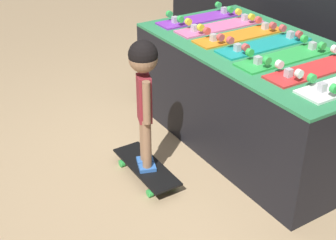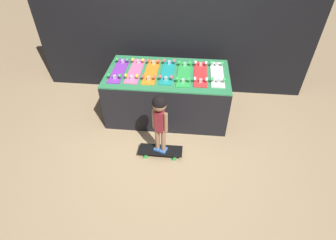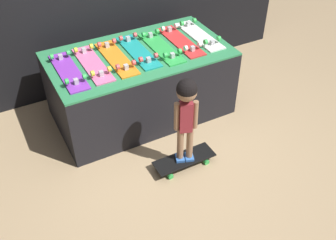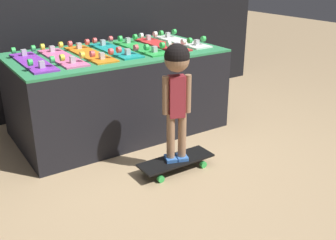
{
  "view_description": "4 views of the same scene",
  "coord_description": "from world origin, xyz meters",
  "px_view_note": "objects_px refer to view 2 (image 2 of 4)",
  "views": [
    {
      "loc": [
        2.3,
        -1.53,
        1.94
      ],
      "look_at": [
        -0.04,
        -0.07,
        0.37
      ],
      "focal_mm": 50.0,
      "sensor_mm": 36.0,
      "label": 1
    },
    {
      "loc": [
        0.35,
        -2.78,
        2.73
      ],
      "look_at": [
        0.07,
        0.02,
        0.39
      ],
      "focal_mm": 28.0,
      "sensor_mm": 36.0,
      "label": 2
    },
    {
      "loc": [
        -1.41,
        -2.56,
        2.76
      ],
      "look_at": [
        -0.08,
        -0.1,
        0.47
      ],
      "focal_mm": 42.0,
      "sensor_mm": 36.0,
      "label": 3
    },
    {
      "loc": [
        -1.54,
        -2.48,
        1.51
      ],
      "look_at": [
        0.03,
        -0.12,
        0.36
      ],
      "focal_mm": 42.0,
      "sensor_mm": 36.0,
      "label": 4
    }
  ],
  "objects_px": {
    "skateboard_purple_on_rack": "(119,70)",
    "child": "(160,114)",
    "skateboard_teal_on_rack": "(168,71)",
    "skateboard_on_floor": "(161,151)",
    "skateboard_orange_on_rack": "(151,71)",
    "skateboard_pink_on_rack": "(135,70)",
    "skateboard_red_on_rack": "(201,73)",
    "skateboard_white_on_rack": "(217,74)",
    "skateboard_green_on_rack": "(184,73)"
  },
  "relations": [
    {
      "from": "skateboard_purple_on_rack",
      "to": "child",
      "type": "height_order",
      "value": "child"
    },
    {
      "from": "skateboard_teal_on_rack",
      "to": "skateboard_on_floor",
      "type": "distance_m",
      "value": 1.2
    },
    {
      "from": "skateboard_purple_on_rack",
      "to": "skateboard_on_floor",
      "type": "bearing_deg",
      "value": -51.92
    },
    {
      "from": "skateboard_orange_on_rack",
      "to": "skateboard_teal_on_rack",
      "type": "relative_size",
      "value": 1.0
    },
    {
      "from": "skateboard_pink_on_rack",
      "to": "skateboard_teal_on_rack",
      "type": "height_order",
      "value": "same"
    },
    {
      "from": "skateboard_teal_on_rack",
      "to": "child",
      "type": "bearing_deg",
      "value": -89.94
    },
    {
      "from": "skateboard_red_on_rack",
      "to": "skateboard_on_floor",
      "type": "height_order",
      "value": "skateboard_red_on_rack"
    },
    {
      "from": "skateboard_pink_on_rack",
      "to": "skateboard_white_on_rack",
      "type": "bearing_deg",
      "value": 0.95
    },
    {
      "from": "skateboard_teal_on_rack",
      "to": "skateboard_on_floor",
      "type": "height_order",
      "value": "skateboard_teal_on_rack"
    },
    {
      "from": "skateboard_orange_on_rack",
      "to": "skateboard_green_on_rack",
      "type": "distance_m",
      "value": 0.49
    },
    {
      "from": "skateboard_teal_on_rack",
      "to": "skateboard_purple_on_rack",
      "type": "bearing_deg",
      "value": -177.5
    },
    {
      "from": "skateboard_orange_on_rack",
      "to": "skateboard_teal_on_rack",
      "type": "xyz_separation_m",
      "value": [
        0.25,
        0.02,
        0.0
      ]
    },
    {
      "from": "skateboard_green_on_rack",
      "to": "skateboard_on_floor",
      "type": "height_order",
      "value": "skateboard_green_on_rack"
    },
    {
      "from": "skateboard_orange_on_rack",
      "to": "skateboard_red_on_rack",
      "type": "relative_size",
      "value": 1.0
    },
    {
      "from": "skateboard_pink_on_rack",
      "to": "skateboard_teal_on_rack",
      "type": "distance_m",
      "value": 0.49
    },
    {
      "from": "skateboard_orange_on_rack",
      "to": "skateboard_on_floor",
      "type": "height_order",
      "value": "skateboard_orange_on_rack"
    },
    {
      "from": "skateboard_purple_on_rack",
      "to": "skateboard_teal_on_rack",
      "type": "bearing_deg",
      "value": 2.5
    },
    {
      "from": "skateboard_purple_on_rack",
      "to": "skateboard_orange_on_rack",
      "type": "height_order",
      "value": "same"
    },
    {
      "from": "skateboard_pink_on_rack",
      "to": "child",
      "type": "distance_m",
      "value": 1.08
    },
    {
      "from": "skateboard_teal_on_rack",
      "to": "skateboard_on_floor",
      "type": "bearing_deg",
      "value": -89.94
    },
    {
      "from": "skateboard_white_on_rack",
      "to": "skateboard_on_floor",
      "type": "xyz_separation_m",
      "value": [
        -0.74,
        -0.98,
        -0.7
      ]
    },
    {
      "from": "skateboard_pink_on_rack",
      "to": "skateboard_on_floor",
      "type": "distance_m",
      "value": 1.29
    },
    {
      "from": "skateboard_orange_on_rack",
      "to": "skateboard_green_on_rack",
      "type": "xyz_separation_m",
      "value": [
        0.49,
        -0.02,
        0.0
      ]
    },
    {
      "from": "skateboard_pink_on_rack",
      "to": "skateboard_orange_on_rack",
      "type": "xyz_separation_m",
      "value": [
        0.25,
        -0.0,
        0.0
      ]
    },
    {
      "from": "skateboard_pink_on_rack",
      "to": "skateboard_red_on_rack",
      "type": "bearing_deg",
      "value": 0.26
    },
    {
      "from": "skateboard_green_on_rack",
      "to": "skateboard_white_on_rack",
      "type": "distance_m",
      "value": 0.5
    },
    {
      "from": "skateboard_pink_on_rack",
      "to": "child",
      "type": "xyz_separation_m",
      "value": [
        0.49,
        -0.96,
        -0.06
      ]
    },
    {
      "from": "skateboard_red_on_rack",
      "to": "child",
      "type": "relative_size",
      "value": 0.83
    },
    {
      "from": "skateboard_red_on_rack",
      "to": "skateboard_pink_on_rack",
      "type": "bearing_deg",
      "value": -179.74
    },
    {
      "from": "skateboard_teal_on_rack",
      "to": "skateboard_red_on_rack",
      "type": "height_order",
      "value": "same"
    },
    {
      "from": "skateboard_purple_on_rack",
      "to": "skateboard_white_on_rack",
      "type": "bearing_deg",
      "value": 1.45
    },
    {
      "from": "skateboard_white_on_rack",
      "to": "skateboard_red_on_rack",
      "type": "bearing_deg",
      "value": -176.29
    },
    {
      "from": "skateboard_green_on_rack",
      "to": "skateboard_red_on_rack",
      "type": "height_order",
      "value": "same"
    },
    {
      "from": "skateboard_teal_on_rack",
      "to": "skateboard_red_on_rack",
      "type": "bearing_deg",
      "value": -1.26
    },
    {
      "from": "skateboard_orange_on_rack",
      "to": "child",
      "type": "relative_size",
      "value": 0.83
    },
    {
      "from": "skateboard_pink_on_rack",
      "to": "skateboard_white_on_rack",
      "type": "distance_m",
      "value": 1.23
    },
    {
      "from": "skateboard_purple_on_rack",
      "to": "skateboard_on_floor",
      "type": "distance_m",
      "value": 1.39
    },
    {
      "from": "skateboard_white_on_rack",
      "to": "child",
      "type": "bearing_deg",
      "value": -126.92
    },
    {
      "from": "skateboard_red_on_rack",
      "to": "skateboard_white_on_rack",
      "type": "xyz_separation_m",
      "value": [
        0.25,
        0.02,
        0.0
      ]
    },
    {
      "from": "skateboard_pink_on_rack",
      "to": "skateboard_teal_on_rack",
      "type": "relative_size",
      "value": 1.0
    },
    {
      "from": "skateboard_purple_on_rack",
      "to": "skateboard_pink_on_rack",
      "type": "xyz_separation_m",
      "value": [
        0.25,
        0.02,
        0.0
      ]
    },
    {
      "from": "skateboard_teal_on_rack",
      "to": "child",
      "type": "xyz_separation_m",
      "value": [
        0.0,
        -0.98,
        -0.06
      ]
    },
    {
      "from": "skateboard_green_on_rack",
      "to": "skateboard_red_on_rack",
      "type": "relative_size",
      "value": 1.0
    },
    {
      "from": "skateboard_on_floor",
      "to": "skateboard_pink_on_rack",
      "type": "bearing_deg",
      "value": 117.18
    },
    {
      "from": "skateboard_pink_on_rack",
      "to": "skateboard_green_on_rack",
      "type": "bearing_deg",
      "value": -1.55
    },
    {
      "from": "skateboard_green_on_rack",
      "to": "child",
      "type": "bearing_deg",
      "value": -104.6
    },
    {
      "from": "skateboard_purple_on_rack",
      "to": "skateboard_orange_on_rack",
      "type": "relative_size",
      "value": 1.0
    },
    {
      "from": "skateboard_green_on_rack",
      "to": "skateboard_white_on_rack",
      "type": "xyz_separation_m",
      "value": [
        0.49,
        0.04,
        0.0
      ]
    },
    {
      "from": "skateboard_red_on_rack",
      "to": "child",
      "type": "xyz_separation_m",
      "value": [
        -0.49,
        -0.97,
        -0.06
      ]
    },
    {
      "from": "skateboard_green_on_rack",
      "to": "skateboard_white_on_rack",
      "type": "height_order",
      "value": "same"
    }
  ]
}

